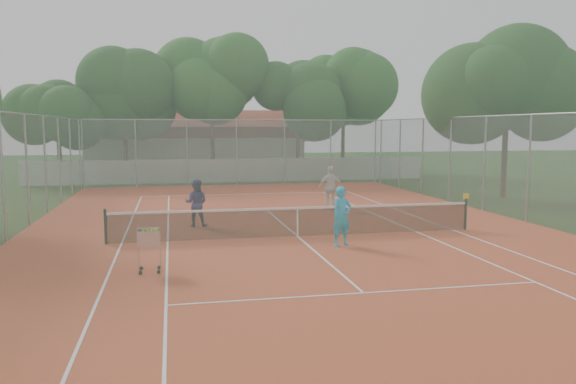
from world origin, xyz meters
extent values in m
plane|color=#15390F|center=(0.00, 0.00, 0.00)|extent=(120.00, 120.00, 0.00)
cube|color=#C14425|center=(0.00, 0.00, 0.01)|extent=(18.00, 34.00, 0.02)
cube|color=white|center=(0.00, 0.00, 0.02)|extent=(10.98, 23.78, 0.01)
cube|color=black|center=(0.00, 0.00, 0.51)|extent=(11.88, 0.10, 0.98)
cube|color=slate|center=(0.00, 0.00, 2.00)|extent=(18.00, 34.00, 4.00)
cube|color=silver|center=(0.00, 19.00, 0.75)|extent=(26.00, 0.30, 1.50)
cube|color=beige|center=(-2.00, 29.00, 2.20)|extent=(16.40, 9.00, 4.40)
cube|color=black|center=(0.00, 22.00, 5.00)|extent=(29.00, 19.00, 10.00)
imported|color=#189CD1|center=(0.97, -1.66, 0.91)|extent=(0.75, 0.61, 1.77)
imported|color=#2A1B51|center=(-3.11, 2.57, 0.86)|extent=(0.95, 0.83, 1.68)
imported|color=silver|center=(2.73, 5.58, 0.95)|extent=(1.19, 0.83, 1.87)
cube|color=#BABBC2|center=(-4.52, -3.72, 0.60)|extent=(0.71, 0.71, 1.16)
camera|label=1|loc=(-3.94, -17.44, 3.52)|focal=35.00mm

